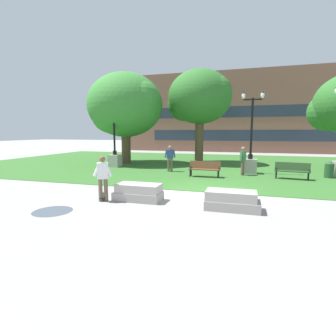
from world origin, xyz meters
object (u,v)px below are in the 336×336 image
concrete_block_center (138,192)px  person_bystander_far_lawn (243,159)px  person_bystander_near_lawn (170,157)px  person_skateboarder (103,176)px  skateboard (102,196)px  lamp_post_right (115,154)px  park_bench_near_right (205,168)px  park_bench_near_left (292,170)px  concrete_block_left (232,201)px  trash_bin (329,169)px  lamp_post_left (250,157)px

concrete_block_center → person_bystander_far_lawn: size_ratio=1.05×
concrete_block_center → person_bystander_near_lawn: person_bystander_near_lawn is taller
person_skateboarder → skateboard: 0.97m
person_skateboarder → lamp_post_right: (-4.29, 9.01, 0.03)m
person_skateboarder → skateboard: (-0.24, 0.34, -0.88)m
park_bench_near_right → park_bench_near_left: bearing=7.7°
concrete_block_left → trash_bin: size_ratio=1.88×
park_bench_near_left → person_bystander_far_lawn: 2.75m
person_bystander_far_lawn → concrete_block_left: bearing=-91.9°
park_bench_near_left → trash_bin: 2.31m
person_skateboarder → trash_bin: size_ratio=1.78×
park_bench_near_left → person_bystander_far_lawn: (-2.64, 0.61, 0.44)m
trash_bin → person_bystander_far_lawn: (-4.72, -0.40, 0.48)m
concrete_block_center → person_skateboarder: bearing=-158.1°
person_bystander_far_lawn → park_bench_near_left: bearing=-13.1°
park_bench_near_right → lamp_post_right: bearing=160.4°
concrete_block_left → person_bystander_far_lawn: person_bystander_far_lawn is taller
person_skateboarder → person_bystander_far_lawn: size_ratio=1.00×
lamp_post_left → person_bystander_far_lawn: 0.97m
concrete_block_center → park_bench_near_left: 9.19m
concrete_block_left → person_skateboarder: size_ratio=1.05×
concrete_block_center → skateboard: (-1.47, -0.15, -0.22)m
person_bystander_near_lawn → trash_bin: bearing=1.3°
concrete_block_left → skateboard: bearing=179.2°
concrete_block_left → concrete_block_center: bearing=176.3°
lamp_post_right → person_bystander_far_lawn: 9.32m
skateboard → lamp_post_right: (-4.04, 8.67, 0.90)m
skateboard → concrete_block_left: bearing=-0.8°
park_bench_near_left → person_bystander_far_lawn: person_bystander_far_lawn is taller
concrete_block_left → trash_bin: (4.96, 7.87, 0.20)m
park_bench_near_right → lamp_post_right: lamp_post_right is taller
concrete_block_left → lamp_post_right: size_ratio=0.38×
concrete_block_left → park_bench_near_right: (-1.86, 6.21, 0.23)m
lamp_post_right → trash_bin: size_ratio=4.93×
concrete_block_center → lamp_post_right: bearing=122.9°
park_bench_near_left → concrete_block_center: bearing=-133.8°
park_bench_near_left → lamp_post_left: (-2.21, 1.48, 0.50)m
park_bench_near_right → trash_bin: (6.83, 1.66, -0.04)m
concrete_block_left → person_bystander_far_lawn: bearing=88.1°
person_skateboarder → lamp_post_left: (5.37, 8.60, 0.08)m
concrete_block_center → lamp_post_right: (-5.51, 8.51, 0.68)m
park_bench_near_right → person_skateboarder: bearing=-113.6°
concrete_block_center → trash_bin: 11.39m
person_skateboarder → lamp_post_right: 9.97m
concrete_block_left → person_bystander_far_lawn: size_ratio=1.05×
lamp_post_right → person_bystander_far_lawn: lamp_post_right is taller
concrete_block_left → lamp_post_left: lamp_post_left is taller
person_skateboarder → trash_bin: bearing=40.1°
park_bench_near_left → person_bystander_far_lawn: size_ratio=1.09×
park_bench_near_left → lamp_post_right: 12.03m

